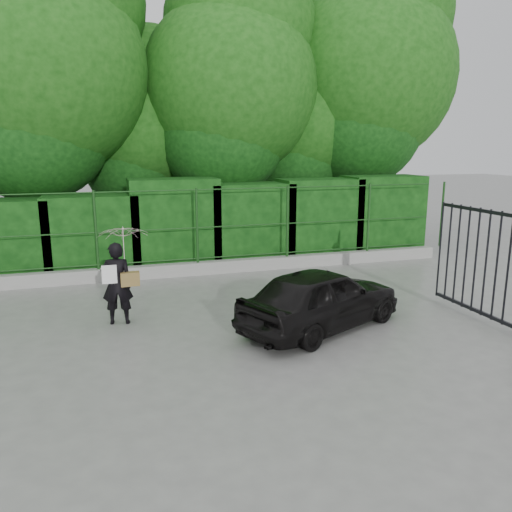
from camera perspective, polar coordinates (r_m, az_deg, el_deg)
name	(u,v)px	position (r m, az deg, el deg)	size (l,w,h in m)	color
ground	(227,345)	(7.96, -3.31, -10.11)	(80.00, 80.00, 0.00)	gray
kerb	(182,270)	(12.12, -8.49, -1.54)	(14.00, 0.25, 0.30)	#9E9E99
fence	(190,226)	(11.95, -7.60, 3.42)	(14.13, 0.06, 1.80)	#184116
hedge	(179,226)	(12.93, -8.75, 3.43)	(14.20, 1.20, 2.26)	black
trees	(198,91)	(15.24, -6.59, 18.27)	(17.10, 6.15, 8.08)	black
gate	(508,262)	(9.21, 26.81, -0.58)	(0.22, 2.33, 2.36)	black
woman	(122,260)	(8.91, -15.08, -0.41)	(0.87, 0.88, 1.72)	black
car	(321,298)	(8.54, 7.48, -4.77)	(1.27, 3.15, 1.07)	black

